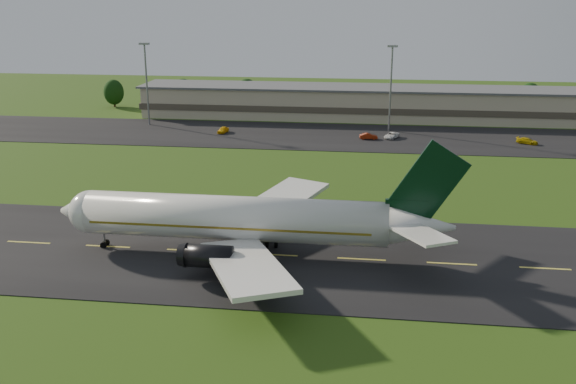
# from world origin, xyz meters

# --- Properties ---
(ground) EXTENTS (360.00, 360.00, 0.00)m
(ground) POSITION_xyz_m (0.00, 0.00, 0.00)
(ground) COLOR #284A12
(ground) RESTS_ON ground
(taxiway) EXTENTS (220.00, 30.00, 0.10)m
(taxiway) POSITION_xyz_m (0.00, 0.00, 0.05)
(taxiway) COLOR black
(taxiway) RESTS_ON ground
(apron) EXTENTS (260.00, 30.00, 0.10)m
(apron) POSITION_xyz_m (0.00, 72.00, 0.05)
(apron) COLOR black
(apron) RESTS_ON ground
(airliner) EXTENTS (51.22, 42.18, 15.57)m
(airliner) POSITION_xyz_m (-15.05, -0.00, 4.66)
(airliner) COLOR white
(airliner) RESTS_ON ground
(terminal) EXTENTS (145.00, 16.00, 8.40)m
(terminal) POSITION_xyz_m (6.40, 96.18, 3.99)
(terminal) COLOR #C2B394
(terminal) RESTS_ON ground
(light_mast_west) EXTENTS (2.40, 1.20, 20.35)m
(light_mast_west) POSITION_xyz_m (-55.00, 80.00, 12.74)
(light_mast_west) COLOR gray
(light_mast_west) RESTS_ON ground
(light_mast_centre) EXTENTS (2.40, 1.20, 20.35)m
(light_mast_centre) POSITION_xyz_m (5.00, 80.00, 12.74)
(light_mast_centre) COLOR gray
(light_mast_centre) RESTS_ON ground
(tree_line) EXTENTS (192.74, 8.33, 10.64)m
(tree_line) POSITION_xyz_m (39.11, 105.56, 4.86)
(tree_line) COLOR black
(tree_line) RESTS_ON ground
(service_vehicle_a) EXTENTS (2.36, 4.44, 1.44)m
(service_vehicle_a) POSITION_xyz_m (-34.16, 72.34, 0.82)
(service_vehicle_a) COLOR yellow
(service_vehicle_a) RESTS_ON apron
(service_vehicle_b) EXTENTS (4.17, 1.75, 1.34)m
(service_vehicle_b) POSITION_xyz_m (0.25, 69.77, 0.77)
(service_vehicle_b) COLOR maroon
(service_vehicle_b) RESTS_ON apron
(service_vehicle_c) EXTENTS (4.04, 5.32, 1.34)m
(service_vehicle_c) POSITION_xyz_m (5.51, 71.45, 0.77)
(service_vehicle_c) COLOR white
(service_vehicle_c) RESTS_ON apron
(service_vehicle_d) EXTENTS (4.96, 3.89, 1.34)m
(service_vehicle_d) POSITION_xyz_m (34.95, 69.38, 0.77)
(service_vehicle_d) COLOR gold
(service_vehicle_d) RESTS_ON apron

